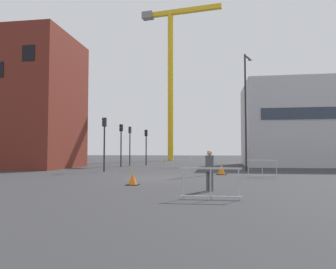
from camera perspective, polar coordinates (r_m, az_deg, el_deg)
The scene contains 15 objects.
ground at distance 18.69m, azimuth -2.67°, elevation -8.01°, with size 160.00×160.00×0.00m, color #333335.
brick_building at distance 32.73m, azimuth -24.82°, elevation 5.38°, with size 9.24×8.02×12.45m.
office_block at distance 36.07m, azimuth 24.95°, elevation 1.68°, with size 13.82×8.86×8.76m.
construction_crane at distance 50.67m, azimuth 0.61°, elevation 12.87°, with size 13.00×2.80×24.45m.
streetlamp_tall at distance 25.64m, azimuth 14.24°, elevation 5.46°, with size 0.87×1.46×9.39m.
traffic_light_near at distance 31.35m, azimuth -8.68°, elevation -0.72°, with size 0.33×0.39×4.26m.
traffic_light_island at distance 33.47m, azimuth -7.06°, elevation -0.93°, with size 0.27×0.38×4.20m.
traffic_light_verge at distance 24.54m, azimuth -11.70°, elevation -0.18°, with size 0.37×0.25×4.20m.
traffic_light_corner at distance 33.83m, azimuth -4.07°, elevation -1.28°, with size 0.38×0.27×3.90m.
pedestrian_walking at distance 12.76m, azimuth 7.70°, elevation -6.02°, with size 0.34×0.34×1.66m.
safety_barrier_rear at distance 19.49m, azimuth 17.03°, elevation -6.02°, with size 1.80×0.30×1.08m.
safety_barrier_left_run at distance 28.58m, azimuth 1.41°, elevation -5.12°, with size 2.36×0.26×1.08m.
safety_barrier_front at distance 10.53m, azimuth 7.89°, elevation -8.87°, with size 2.04×0.10×1.08m.
traffic_cone_by_barrier at distance 14.96m, azimuth -6.54°, elevation -8.24°, with size 0.57×0.57×0.58m.
traffic_cone_orange at distance 21.44m, azimuth 9.85°, elevation -6.45°, with size 0.68×0.68×0.69m.
Camera 1 is at (3.56, -18.27, 1.66)m, focal length 32.97 mm.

